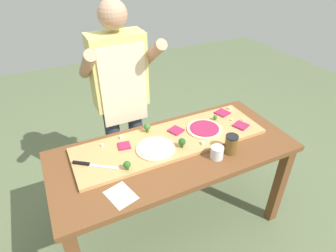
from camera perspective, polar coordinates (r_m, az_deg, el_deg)
The scene contains 24 objects.
ground_plane at distance 2.50m, azimuth 0.99°, elevation -18.95°, with size 8.00×8.00×0.00m, color #60704C.
prep_table at distance 2.00m, azimuth 1.18°, elevation -7.18°, with size 1.67×0.74×0.78m.
cutting_board at distance 1.99m, azimuth 0.56°, elevation -2.93°, with size 1.36×0.42×0.03m, color tan.
chefs_knife at distance 1.83m, azimuth -15.73°, elevation -7.49°, with size 0.25×0.19×0.02m.
pizza_whole_beet_magenta at distance 2.09m, azimuth 7.37°, elevation -0.58°, with size 0.26×0.26×0.02m.
pizza_whole_white_garlic at distance 1.89m, azimuth -2.53°, elevation -4.52°, with size 0.26×0.26×0.02m.
pizza_slice_far_left at distance 2.31m, azimuth 10.94°, elevation 2.62°, with size 0.10×0.10×0.01m, color #9E234C.
pizza_slice_center at distance 2.18m, azimuth 14.51°, elevation 0.10°, with size 0.10×0.10×0.01m, color #9E234C.
pizza_slice_near_right at distance 1.93m, azimuth -8.85°, elevation -3.97°, with size 0.08×0.08×0.01m, color #9E234C.
pizza_slice_near_left at distance 2.06m, azimuth 1.60°, elevation -0.91°, with size 0.09×0.09×0.01m, color #9E234C.
broccoli_floret_back_mid at distance 1.74m, azimuth -8.28°, elevation -7.79°, with size 0.05×0.05×0.06m.
broccoli_floret_front_right at distance 1.89m, azimuth 2.85°, elevation -3.29°, with size 0.05×0.05×0.07m.
broccoli_floret_back_left at distance 2.21m, azimuth 9.53°, elevation 1.76°, with size 0.03×0.03×0.04m.
broccoli_floret_back_right at distance 2.03m, azimuth -4.23°, elevation -0.23°, with size 0.05×0.05×0.07m.
cheese_crumble_a at distance 1.94m, azimuth 7.10°, elevation -3.40°, with size 0.02×0.02×0.02m, color silver.
cheese_crumble_b at distance 2.38m, azimuth 12.30°, elevation 3.54°, with size 0.02×0.02×0.02m, color white.
cheese_crumble_c at distance 2.01m, azimuth -9.43°, elevation -2.22°, with size 0.02×0.02×0.02m, color silver.
cheese_crumble_d at distance 1.97m, azimuth -13.16°, elevation -3.74°, with size 0.02×0.02×0.02m, color silver.
cheese_crumble_e at distance 2.23m, azimuth 12.78°, elevation 1.22°, with size 0.01×0.01×0.01m, color silver.
cheese_crumble_f at distance 2.25m, azimuth 14.88°, elevation 1.22°, with size 0.01×0.01×0.01m, color silver.
flour_cup at distance 1.87m, azimuth 9.86°, elevation -5.42°, with size 0.09×0.09×0.08m.
sauce_jar at distance 1.91m, azimuth 12.64°, elevation -3.62°, with size 0.08×0.08×0.14m.
recipe_note at distance 1.65m, azimuth -9.51°, elevation -13.64°, with size 0.13×0.17×0.00m, color white.
cook_center at distance 2.20m, azimuth -9.52°, elevation 6.63°, with size 0.54×0.39×1.67m.
Camera 1 is at (-0.70, -1.34, 1.98)m, focal length 30.13 mm.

